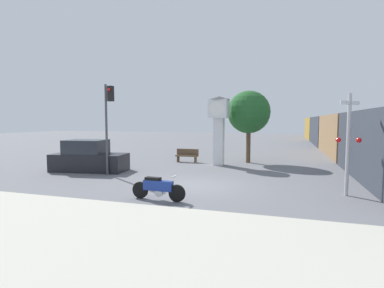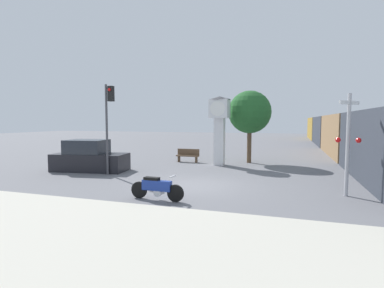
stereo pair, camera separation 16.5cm
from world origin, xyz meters
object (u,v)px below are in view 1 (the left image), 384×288
at_px(freight_train, 333,132).
at_px(parked_car, 89,158).
at_px(clock_tower, 219,119).
at_px(motorcycle, 158,188).
at_px(bench, 187,155).
at_px(railroad_crossing_signal, 348,140).
at_px(street_tree, 249,112).
at_px(traffic_light, 108,113).

relative_size(freight_train, parked_car, 10.86).
xyz_separation_m(clock_tower, parked_car, (-6.68, -4.53, -2.23)).
distance_m(motorcycle, freight_train, 25.77).
bearing_deg(clock_tower, bench, 164.01).
distance_m(clock_tower, freight_train, 17.33).
bearing_deg(freight_train, parked_car, -128.79).
height_order(clock_tower, parked_car, clock_tower).
relative_size(railroad_crossing_signal, parked_car, 0.89).
height_order(clock_tower, street_tree, street_tree).
relative_size(clock_tower, bench, 2.80).
distance_m(motorcycle, railroad_crossing_signal, 7.44).
height_order(bench, parked_car, parked_car).
bearing_deg(parked_car, street_tree, 28.75).
relative_size(clock_tower, freight_train, 0.09).
bearing_deg(traffic_light, railroad_crossing_signal, -5.87).
height_order(railroad_crossing_signal, parked_car, railroad_crossing_signal).
xyz_separation_m(railroad_crossing_signal, street_tree, (-4.73, 8.18, 1.34)).
distance_m(railroad_crossing_signal, street_tree, 9.54).
bearing_deg(street_tree, railroad_crossing_signal, -59.95).
height_order(clock_tower, railroad_crossing_signal, clock_tower).
xyz_separation_m(traffic_light, street_tree, (6.53, 7.02, 0.20)).
xyz_separation_m(railroad_crossing_signal, parked_car, (-13.12, 1.93, -1.39)).
bearing_deg(freight_train, clock_tower, -120.92).
bearing_deg(railroad_crossing_signal, traffic_light, 174.13).
height_order(traffic_light, street_tree, street_tree).
bearing_deg(parked_car, traffic_light, -30.50).
xyz_separation_m(motorcycle, freight_train, (9.13, 24.06, 1.25)).
bearing_deg(motorcycle, railroad_crossing_signal, 25.61).
xyz_separation_m(traffic_light, parked_car, (-1.86, 0.78, -2.53)).
height_order(motorcycle, bench, motorcycle).
xyz_separation_m(motorcycle, railroad_crossing_signal, (6.70, 2.78, 1.69)).
distance_m(clock_tower, parked_car, 8.37).
relative_size(clock_tower, traffic_light, 0.93).
bearing_deg(bench, street_tree, 13.94).
bearing_deg(railroad_crossing_signal, freight_train, 83.48).
xyz_separation_m(clock_tower, railroad_crossing_signal, (6.45, -6.46, -0.85)).
bearing_deg(bench, traffic_light, -111.81).
bearing_deg(railroad_crossing_signal, parked_car, 171.62).
bearing_deg(clock_tower, traffic_light, -132.24).
bearing_deg(parked_car, bench, 42.87).
height_order(motorcycle, traffic_light, traffic_light).
distance_m(motorcycle, parked_car, 7.97).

